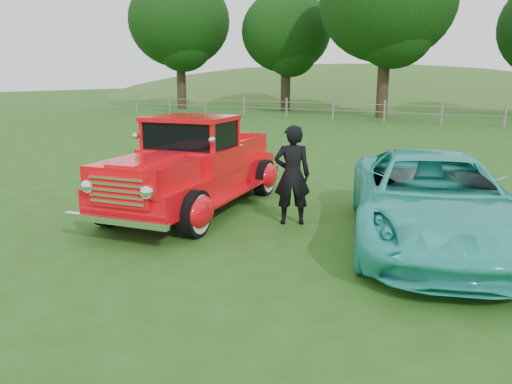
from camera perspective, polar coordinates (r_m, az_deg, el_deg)
The scene contains 9 objects.
ground at distance 7.59m, azimuth -7.88°, elevation -6.23°, with size 140.00×140.00×0.00m, color #254D14.
distant_hills at distance 66.07m, azimuth 21.84°, elevation 6.09°, with size 116.00×60.00×18.00m.
fence_line at distance 28.09m, azimuth 20.46°, elevation 8.46°, with size 48.00×0.12×1.20m.
tree_far_west at distance 40.16m, azimuth -8.76°, elevation 18.70°, with size 7.60×7.60×9.93m.
tree_mid_west at distance 37.57m, azimuth 3.47°, elevation 17.78°, with size 6.40×6.40×8.46m.
tree_near_west at distance 32.09m, azimuth 14.80°, elevation 20.44°, with size 8.00×8.00×10.42m.
red_pickup at distance 9.52m, azimuth -7.16°, elevation 2.73°, with size 2.71×5.17×1.78m.
teal_sedan at distance 7.96m, azimuth 19.44°, elevation -0.80°, with size 2.28×4.94×1.37m, color #30C0B4.
man at distance 8.50m, azimuth 4.15°, elevation 1.94°, with size 0.62×0.41×1.71m, color black.
Camera 1 is at (4.36, -5.68, 2.50)m, focal length 35.00 mm.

